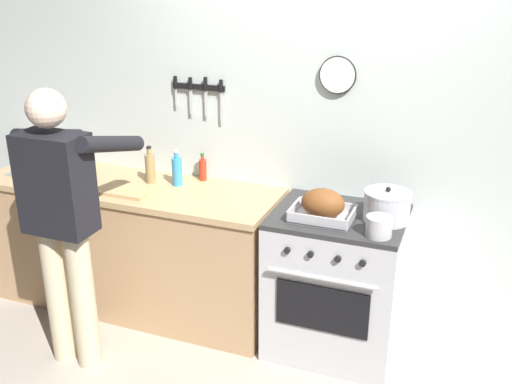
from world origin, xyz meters
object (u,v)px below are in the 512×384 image
bottle_vinegar (150,168)px  saucepan (379,226)px  stove (335,283)px  roasting_pan (323,206)px  stock_pot (387,206)px  bottle_dish_soap (177,171)px  cutting_board (125,190)px  bottle_hot_sauce (203,169)px  person_cook (62,214)px

bottle_vinegar → saucepan: bearing=-10.5°
stove → roasting_pan: bearing=-127.2°
stock_pot → bottle_vinegar: bottle_vinegar is taller
bottle_vinegar → bottle_dish_soap: size_ratio=1.05×
cutting_board → bottle_vinegar: 0.23m
saucepan → bottle_vinegar: (-1.56, 0.29, 0.05)m
bottle_hot_sauce → bottle_dish_soap: 0.19m
stock_pot → saucepan: stock_pot is taller
bottle_vinegar → bottle_dish_soap: bearing=5.7°
stock_pot → bottle_hot_sauce: (-1.26, 0.23, -0.01)m
stove → person_cook: (-1.41, -0.67, 0.50)m
person_cook → bottle_vinegar: (0.12, 0.75, 0.05)m
person_cook → saucepan: bearing=-67.0°
person_cook → cutting_board: bearing=2.4°
saucepan → bottle_hot_sauce: size_ratio=0.76×
saucepan → cutting_board: saucepan is taller
stove → bottle_vinegar: size_ratio=3.59×
cutting_board → bottle_hot_sauce: bottle_hot_sauce is taller
stove → saucepan: bearing=-38.4°
cutting_board → bottle_dish_soap: size_ratio=1.51×
stove → cutting_board: bearing=-174.9°
bottle_hot_sauce → bottle_dish_soap: (-0.11, -0.15, 0.02)m
roasting_pan → saucepan: size_ratio=2.49×
cutting_board → bottle_hot_sauce: 0.53m
person_cook → roasting_pan: (1.34, 0.57, 0.03)m
roasting_pan → cutting_board: roasting_pan is taller
stock_pot → cutting_board: (-1.63, -0.13, -0.08)m
bottle_dish_soap → bottle_hot_sauce: bearing=52.8°
stove → person_cook: person_cook is taller
cutting_board → bottle_vinegar: (0.07, 0.20, 0.09)m
stock_pot → bottle_hot_sauce: 1.28m
bottle_vinegar → person_cook: bearing=-99.0°
bottle_vinegar → bottle_dish_soap: bottle_vinegar is taller
bottle_hot_sauce → stove: bearing=-14.0°
stove → bottle_hot_sauce: bearing=166.0°
stove → stock_pot: (0.27, 0.01, 0.54)m
stove → bottle_dish_soap: size_ratio=3.76×
saucepan → bottle_dish_soap: bearing=167.4°
bottle_hot_sauce → bottle_dish_soap: bottle_dish_soap is taller
stove → bottle_vinegar: bottle_vinegar is taller
person_cook → roasting_pan: person_cook is taller
roasting_pan → cutting_board: bearing=-179.0°
cutting_board → saucepan: bearing=-3.0°
person_cook → bottle_hot_sauce: 1.01m
roasting_pan → stock_pot: size_ratio=1.34×
bottle_hot_sauce → roasting_pan: bearing=-20.6°
saucepan → bottle_hot_sauce: 1.33m
stove → bottle_dish_soap: (-1.10, 0.10, 0.55)m
cutting_board → bottle_hot_sauce: size_ratio=1.92×
person_cook → bottle_hot_sauce: bearing=-17.1°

